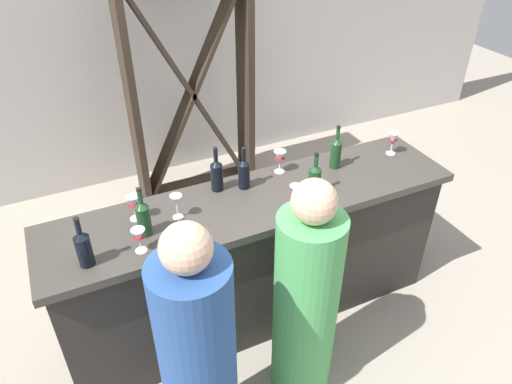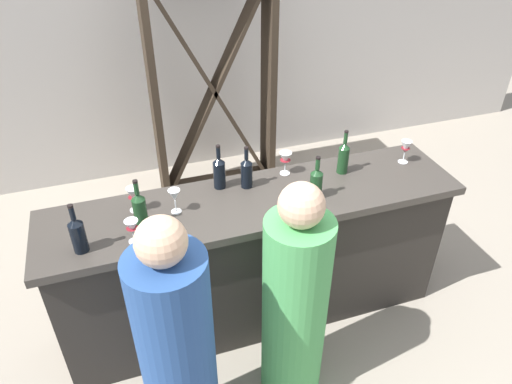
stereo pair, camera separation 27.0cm
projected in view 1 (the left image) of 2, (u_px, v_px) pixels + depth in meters
ground_plane at (256, 313)px, 3.40m from camera, size 12.00×12.00×0.00m
back_wall at (151, 30)px, 4.23m from camera, size 8.00×0.10×2.80m
bar_counter at (256, 260)px, 3.11m from camera, size 2.52×0.59×0.99m
wine_rack at (191, 93)px, 4.11m from camera, size 1.08×0.28×1.99m
wine_bottle_leftmost_near_black at (83, 247)px, 2.31m from camera, size 0.08×0.08×0.29m
wine_bottle_second_left_olive_green at (143, 217)px, 2.51m from camera, size 0.07×0.07×0.29m
wine_bottle_center_near_black at (217, 174)px, 2.85m from camera, size 0.07×0.07×0.29m
wine_bottle_second_right_near_black at (244, 173)px, 2.88m from camera, size 0.07×0.07×0.27m
wine_bottle_rightmost_olive_green at (315, 179)px, 2.82m from camera, size 0.07×0.07×0.28m
wine_bottle_far_right_olive_green at (336, 152)px, 3.06m from camera, size 0.07×0.07×0.30m
wine_glass_near_left at (139, 237)px, 2.40m from camera, size 0.07×0.07×0.14m
wine_glass_near_center at (295, 192)px, 2.71m from camera, size 0.07×0.07×0.14m
wine_glass_near_right at (176, 202)px, 2.62m from camera, size 0.07×0.07×0.15m
wine_glass_far_left at (393, 140)px, 3.21m from camera, size 0.07×0.07×0.16m
wine_glass_far_center at (133, 204)px, 2.62m from camera, size 0.07×0.07×0.15m
wine_glass_far_right at (280, 158)px, 3.02m from camera, size 0.08×0.08×0.15m
person_left_guest at (198, 361)px, 2.26m from camera, size 0.47×0.47×1.51m
person_center_guest at (306, 302)px, 2.60m from camera, size 0.44×0.44×1.45m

